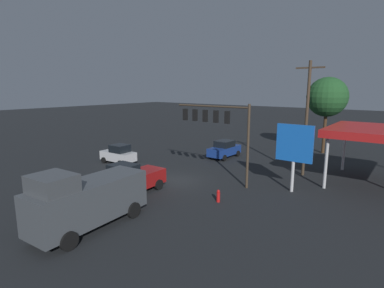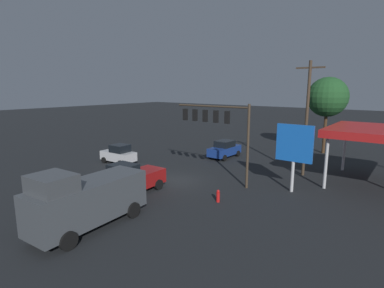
{
  "view_description": "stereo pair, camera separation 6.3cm",
  "coord_description": "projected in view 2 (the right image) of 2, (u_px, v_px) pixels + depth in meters",
  "views": [
    {
      "loc": [
        -15.79,
        18.57,
        7.77
      ],
      "look_at": [
        0.0,
        -2.0,
        2.85
      ],
      "focal_mm": 28.0,
      "sensor_mm": 36.0,
      "label": 1
    },
    {
      "loc": [
        -15.84,
        18.53,
        7.77
      ],
      "look_at": [
        0.0,
        -2.0,
        2.85
      ],
      "focal_mm": 28.0,
      "sensor_mm": 36.0,
      "label": 2
    }
  ],
  "objects": [
    {
      "name": "ground_plane",
      "position": [
        178.0,
        180.0,
        25.37
      ],
      "size": [
        200.0,
        200.0,
        0.0
      ],
      "primitive_type": "plane",
      "color": "black"
    },
    {
      "name": "price_sign",
      "position": [
        294.0,
        145.0,
        22.03
      ],
      "size": [
        2.68,
        0.27,
        5.11
      ],
      "color": "silver",
      "rests_on": "ground"
    },
    {
      "name": "fire_hydrant",
      "position": [
        218.0,
        196.0,
        20.54
      ],
      "size": [
        0.24,
        0.24,
        0.88
      ],
      "color": "red",
      "rests_on": "ground"
    },
    {
      "name": "street_tree",
      "position": [
        328.0,
        97.0,
        34.81
      ],
      "size": [
        4.61,
        4.61,
        8.98
      ],
      "color": "#4C331E",
      "rests_on": "ground"
    },
    {
      "name": "sedan_waiting",
      "position": [
        225.0,
        149.0,
        33.58
      ],
      "size": [
        2.12,
        4.43,
        1.93
      ],
      "rotation": [
        0.0,
        0.0,
        1.55
      ],
      "color": "navy",
      "rests_on": "ground"
    },
    {
      "name": "traffic_signal_assembly",
      "position": [
        216.0,
        122.0,
        24.38
      ],
      "size": [
        6.92,
        0.43,
        6.56
      ],
      "color": "#473828",
      "rests_on": "ground"
    },
    {
      "name": "pickup_parked",
      "position": [
        131.0,
        179.0,
        22.02
      ],
      "size": [
        2.4,
        5.26,
        2.4
      ],
      "rotation": [
        0.0,
        0.0,
        1.6
      ],
      "color": "maroon",
      "rests_on": "ground"
    },
    {
      "name": "delivery_truck",
      "position": [
        86.0,
        199.0,
        16.5
      ],
      "size": [
        2.96,
        6.95,
        3.58
      ],
      "rotation": [
        0.0,
        0.0,
        1.65
      ],
      "color": "#474C51",
      "rests_on": "ground"
    },
    {
      "name": "hatchback_crossing",
      "position": [
        119.0,
        154.0,
        31.07
      ],
      "size": [
        3.89,
        2.12,
        1.97
      ],
      "rotation": [
        0.0,
        0.0,
        0.05
      ],
      "color": "silver",
      "rests_on": "ground"
    },
    {
      "name": "utility_pole",
      "position": [
        307.0,
        116.0,
        26.01
      ],
      "size": [
        2.4,
        0.26,
        10.01
      ],
      "color": "#473828",
      "rests_on": "ground"
    }
  ]
}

